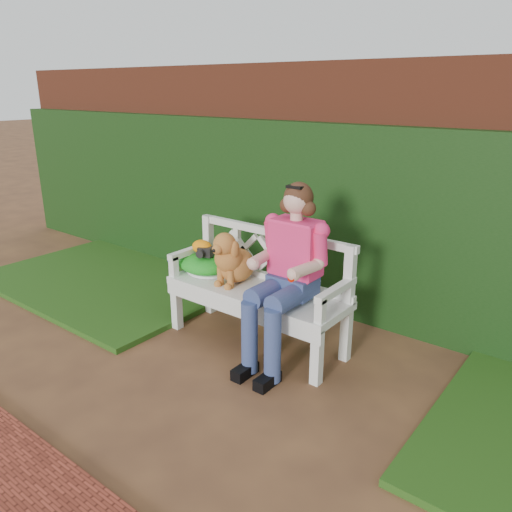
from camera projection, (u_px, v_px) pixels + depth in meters
The scene contains 11 objects.
ground at pixel (232, 401), 3.33m from camera, with size 60.00×60.00×0.00m, color #4B2E1F.
brick_wall at pixel (370, 193), 4.39m from camera, with size 10.00×0.30×2.20m, color brown.
ivy_hedge at pixel (357, 226), 4.31m from camera, with size 10.00×0.18×1.70m, color #173510.
grass_left at pixel (117, 278), 5.39m from camera, with size 2.60×2.00×0.05m, color #1B3C16.
garden_bench at pixel (256, 316), 4.01m from camera, with size 1.58×0.60×0.48m, color white, non-canonical shape.
seated_woman at pixel (292, 278), 3.66m from camera, with size 0.55×0.74×1.31m, color red, non-canonical shape.
dog at pixel (234, 256), 3.99m from camera, with size 0.30×0.41×0.45m, color #B26735, non-canonical shape.
tennis_racket at pixel (203, 271), 4.26m from camera, with size 0.66×0.28×0.03m, color white, non-canonical shape.
green_bag at pixel (203, 263), 4.26m from camera, with size 0.48×0.37×0.16m, color #216E1E, non-canonical shape.
camera_item at pixel (206, 252), 4.17m from camera, with size 0.12×0.09×0.08m, color black.
baseball_glove at pixel (202, 247), 4.22m from camera, with size 0.19×0.14×0.12m, color orange.
Camera 1 is at (1.88, -2.14, 1.99)m, focal length 35.00 mm.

